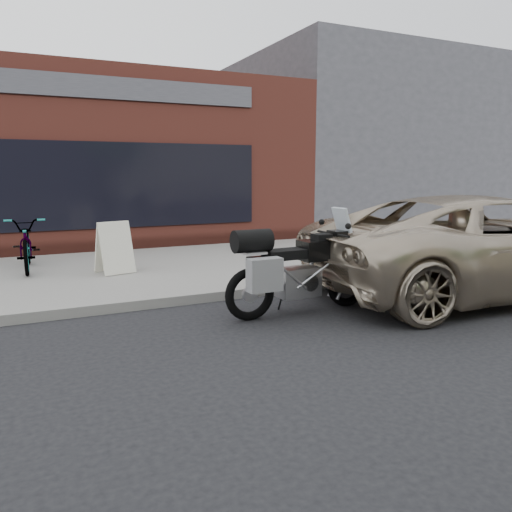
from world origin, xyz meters
TOP-DOWN VIEW (x-y plane):
  - ground at (0.00, 0.00)m, footprint 120.00×120.00m
  - near_sidewalk at (0.00, 7.00)m, footprint 44.00×6.00m
  - storefront at (-2.00, 13.98)m, footprint 14.00×10.07m
  - neighbour_building at (10.00, 14.00)m, footprint 10.00×10.00m
  - motorcycle at (0.85, 2.87)m, footprint 2.38×0.81m
  - minivan at (4.29, 2.60)m, footprint 6.18×3.38m
  - bicycle_front at (-2.50, 7.26)m, footprint 0.74×1.98m
  - sandwich_sign at (-1.04, 6.27)m, footprint 0.71×0.67m

SIDE VIEW (x-z plane):
  - ground at x=0.00m, z-range 0.00..0.00m
  - near_sidewalk at x=0.00m, z-range 0.00..0.15m
  - sandwich_sign at x=-1.04m, z-range 0.15..1.11m
  - motorcycle at x=0.85m, z-range -0.10..1.40m
  - bicycle_front at x=-2.50m, z-range 0.15..1.18m
  - minivan at x=4.29m, z-range 0.00..1.64m
  - storefront at x=-2.00m, z-range 0.00..4.50m
  - neighbour_building at x=10.00m, z-range 0.00..6.00m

